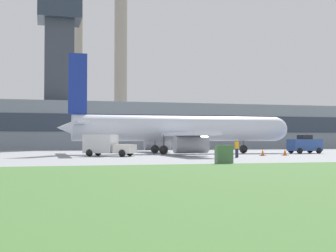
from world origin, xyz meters
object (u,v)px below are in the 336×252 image
Objects in this scene: pushback_tug at (305,145)px; baggage_truck at (106,146)px; ground_crew_person at (237,148)px; airplane at (175,130)px.

pushback_tug is 24.09m from baggage_truck.
baggage_truck is 3.13× the size of ground_crew_person.
ground_crew_person is at bearing -143.36° from pushback_tug.
baggage_truck is at bearing 150.36° from ground_crew_person.
baggage_truck is (-8.76, -5.93, -1.73)m from airplane.
pushback_tug is 0.81× the size of baggage_truck.
pushback_tug reaches higher than ground_crew_person.
baggage_truck is at bearing -172.42° from pushback_tug.
airplane reaches higher than baggage_truck.
airplane is 12.62m from ground_crew_person.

